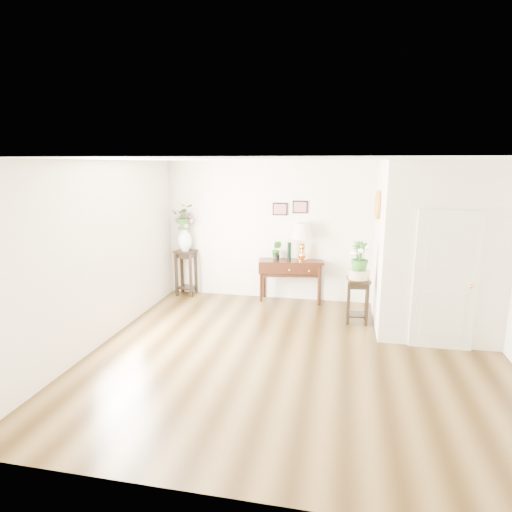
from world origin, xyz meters
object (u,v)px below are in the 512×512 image
(table_lamp, at_px, (302,243))
(plant_stand_b, at_px, (358,301))
(console_table, at_px, (291,281))
(plant_stand_a, at_px, (186,272))

(table_lamp, height_order, plant_stand_b, table_lamp)
(table_lamp, relative_size, plant_stand_b, 0.96)
(console_table, xyz_separation_m, plant_stand_b, (1.29, -0.94, -0.03))
(table_lamp, bearing_deg, plant_stand_b, -41.13)
(console_table, bearing_deg, plant_stand_a, 171.40)
(console_table, bearing_deg, table_lamp, -8.60)
(plant_stand_b, bearing_deg, table_lamp, 138.87)
(console_table, distance_m, plant_stand_a, 2.22)
(console_table, bearing_deg, plant_stand_b, -44.53)
(console_table, xyz_separation_m, table_lamp, (0.22, 0.00, 0.78))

